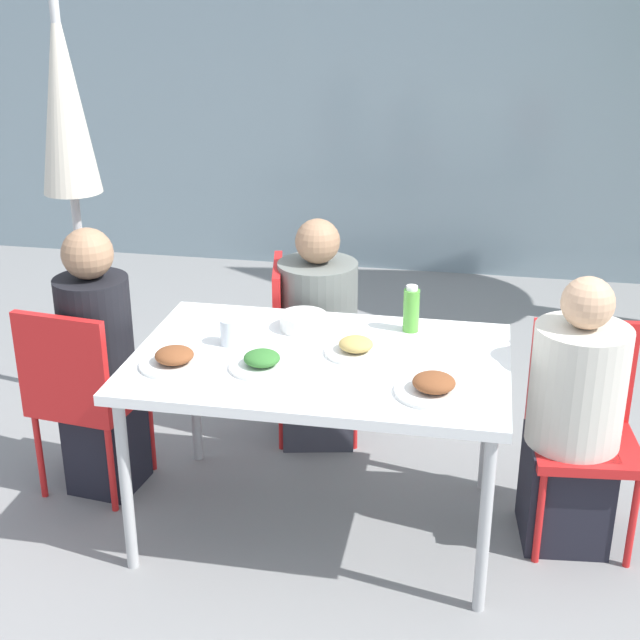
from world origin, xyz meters
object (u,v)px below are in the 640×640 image
at_px(person_far, 318,341).
at_px(closed_umbrella, 67,127).
at_px(person_right, 573,424).
at_px(bottle, 411,309).
at_px(salad_bowl, 304,321).
at_px(chair_left, 80,388).
at_px(chair_right, 582,417).
at_px(person_left, 99,369).
at_px(chair_far, 300,337).
at_px(drinking_cup, 231,332).

height_order(person_far, closed_umbrella, closed_umbrella).
distance_m(person_right, bottle, 0.76).
bearing_deg(salad_bowl, bottle, 8.31).
bearing_deg(chair_left, chair_right, 10.96).
bearing_deg(chair_right, chair_left, -1.89).
relative_size(person_left, chair_far, 1.36).
relative_size(closed_umbrella, salad_bowl, 10.63).
relative_size(chair_right, closed_umbrella, 0.42).
relative_size(person_left, person_far, 1.08).
height_order(chair_far, closed_umbrella, closed_umbrella).
bearing_deg(person_far, chair_right, 53.58).
relative_size(closed_umbrella, drinking_cup, 19.51).
xyz_separation_m(person_far, closed_umbrella, (-1.22, 0.18, 0.91)).
bearing_deg(person_far, person_left, -65.53).
height_order(chair_left, person_right, person_right).
bearing_deg(bottle, person_right, -19.13).
height_order(person_far, salad_bowl, person_far).
height_order(chair_right, drinking_cup, chair_right).
relative_size(chair_left, salad_bowl, 4.51).
bearing_deg(chair_right, person_right, 58.14).
distance_m(bottle, drinking_cup, 0.72).
relative_size(person_left, person_right, 1.06).
bearing_deg(drinking_cup, chair_far, 79.45).
relative_size(bottle, salad_bowl, 1.01).
relative_size(person_left, drinking_cup, 11.24).
height_order(bottle, salad_bowl, bottle).
bearing_deg(chair_left, salad_bowl, 20.30).
height_order(chair_left, person_left, person_left).
relative_size(person_right, chair_far, 1.28).
bearing_deg(person_right, salad_bowl, -14.24).
distance_m(person_left, closed_umbrella, 1.22).
bearing_deg(closed_umbrella, chair_left, -67.27).
relative_size(chair_right, person_right, 0.78).
xyz_separation_m(chair_left, person_far, (0.87, 0.66, 0.00)).
bearing_deg(chair_right, person_left, -3.93).
distance_m(person_far, salad_bowl, 0.53).
relative_size(chair_left, person_right, 0.78).
height_order(chair_right, closed_umbrella, closed_umbrella).
distance_m(chair_right, salad_bowl, 1.15).
distance_m(person_left, chair_right, 1.95).
distance_m(person_right, chair_far, 1.35).
xyz_separation_m(chair_right, bottle, (-0.69, 0.14, 0.34)).
xyz_separation_m(person_right, closed_umbrella, (-2.32, 0.79, 0.90)).
xyz_separation_m(person_right, person_far, (-1.10, 0.61, -0.01)).
height_order(person_left, person_right, person_left).
distance_m(chair_right, chair_far, 1.35).
bearing_deg(chair_left, closed_umbrella, 119.91).
xyz_separation_m(chair_left, drinking_cup, (0.65, 0.01, 0.30)).
bearing_deg(chair_left, drinking_cup, 7.78).
bearing_deg(salad_bowl, chair_right, -3.93).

